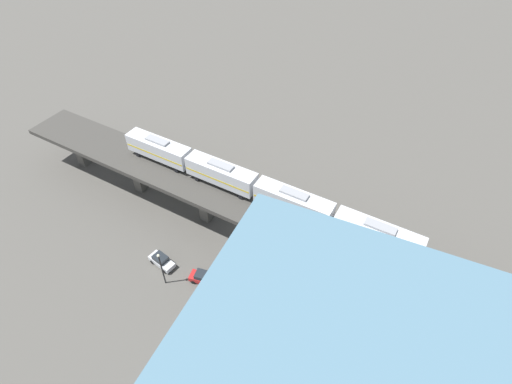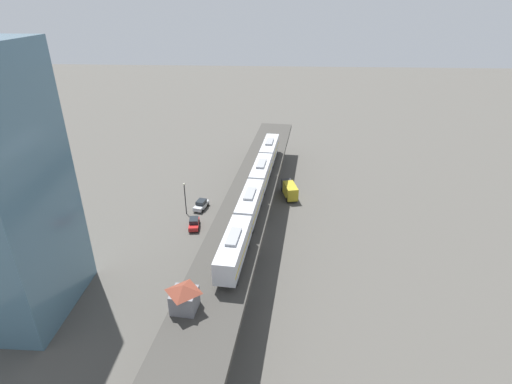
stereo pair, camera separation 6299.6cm
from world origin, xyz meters
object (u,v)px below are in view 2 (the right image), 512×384
(delivery_truck, at_px, (289,189))
(street_car_silver, at_px, (201,205))
(street_car_red, at_px, (194,223))
(signal_hut, at_px, (184,297))
(subway_train, at_px, (256,187))
(street_lamp, at_px, (185,196))

(delivery_truck, bearing_deg, street_car_silver, 19.86)
(street_car_red, bearing_deg, signal_hut, 100.45)
(signal_hut, distance_m, street_car_silver, 39.79)
(delivery_truck, bearing_deg, subway_train, 69.94)
(signal_hut, height_order, delivery_truck, signal_hut)
(delivery_truck, bearing_deg, signal_hut, 74.14)
(street_car_silver, relative_size, street_car_red, 1.03)
(street_car_red, bearing_deg, delivery_truck, -142.33)
(delivery_truck, distance_m, street_lamp, 23.12)
(street_car_silver, height_order, street_lamp, street_lamp)
(signal_hut, relative_size, street_car_red, 0.77)
(street_car_silver, xyz_separation_m, street_car_red, (-0.01, 7.58, 0.00))
(subway_train, distance_m, signal_hut, 28.40)
(subway_train, height_order, street_car_red, subway_train)
(street_car_red, distance_m, delivery_truck, 23.35)
(signal_hut, bearing_deg, subway_train, -103.12)
(signal_hut, bearing_deg, street_car_red, -79.55)
(street_lamp, bearing_deg, delivery_truck, -156.74)
(signal_hut, bearing_deg, street_lamp, -76.95)
(signal_hut, relative_size, street_car_silver, 0.75)
(street_car_silver, xyz_separation_m, delivery_truck, (-18.48, -6.68, 0.82))
(signal_hut, xyz_separation_m, street_lamp, (8.33, -35.97, -5.70))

